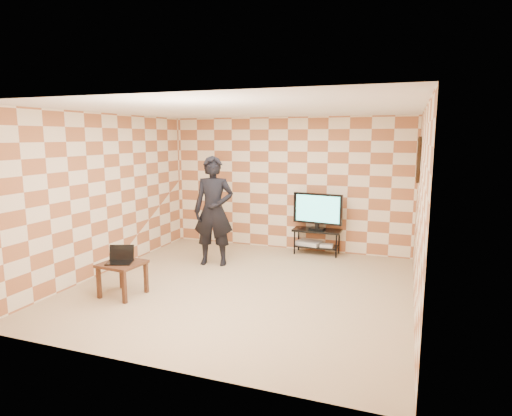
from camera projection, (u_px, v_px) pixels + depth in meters
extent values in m
plane|color=tan|center=(243.00, 287.00, 6.65)|extent=(5.00, 5.00, 0.00)
cube|color=beige|center=(287.00, 184.00, 8.75)|extent=(5.00, 0.02, 2.70)
cube|color=beige|center=(147.00, 237.00, 4.11)|extent=(5.00, 0.02, 2.70)
cube|color=beige|center=(106.00, 194.00, 7.26)|extent=(0.02, 5.00, 2.70)
cube|color=beige|center=(420.00, 211.00, 5.60)|extent=(0.02, 5.00, 2.70)
cube|color=white|center=(242.00, 109.00, 6.21)|extent=(5.00, 5.00, 0.02)
cube|color=black|center=(418.00, 159.00, 6.95)|extent=(0.04, 0.72, 0.72)
cube|color=black|center=(418.00, 159.00, 6.95)|extent=(0.04, 0.03, 0.68)
cube|color=black|center=(418.00, 159.00, 6.95)|extent=(0.04, 0.68, 0.03)
cube|color=black|center=(317.00, 230.00, 8.44)|extent=(0.94, 0.42, 0.04)
cube|color=black|center=(317.00, 246.00, 8.50)|extent=(0.84, 0.38, 0.03)
cylinder|color=black|center=(294.00, 242.00, 8.46)|extent=(0.03, 0.03, 0.50)
cylinder|color=black|center=(299.00, 238.00, 8.78)|extent=(0.03, 0.03, 0.50)
cylinder|color=black|center=(336.00, 245.00, 8.19)|extent=(0.03, 0.03, 0.50)
cylinder|color=black|center=(339.00, 241.00, 8.50)|extent=(0.03, 0.03, 0.50)
cube|color=black|center=(317.00, 229.00, 8.44)|extent=(0.31, 0.22, 0.03)
cube|color=black|center=(317.00, 226.00, 8.43)|extent=(0.08, 0.06, 0.08)
cube|color=black|center=(318.00, 209.00, 8.37)|extent=(0.99, 0.19, 0.60)
cube|color=#53F6EA|center=(317.00, 209.00, 8.34)|extent=(0.88, 0.13, 0.52)
cube|color=#BDBDBF|center=(309.00, 243.00, 8.54)|extent=(0.52, 0.42, 0.08)
cube|color=silver|center=(327.00, 245.00, 8.38)|extent=(0.25, 0.19, 0.06)
cube|color=#351B10|center=(122.00, 264.00, 6.22)|extent=(0.61, 0.61, 0.04)
cube|color=#351B10|center=(99.00, 283.00, 6.15)|extent=(0.06, 0.06, 0.46)
cube|color=#351B10|center=(122.00, 274.00, 6.57)|extent=(0.06, 0.06, 0.46)
cube|color=#351B10|center=(124.00, 288.00, 5.95)|extent=(0.06, 0.06, 0.46)
cube|color=#351B10|center=(146.00, 278.00, 6.37)|extent=(0.06, 0.06, 0.46)
cube|color=black|center=(120.00, 263.00, 6.18)|extent=(0.42, 0.36, 0.02)
cube|color=black|center=(122.00, 252.00, 6.29)|extent=(0.36, 0.18, 0.23)
imported|color=black|center=(214.00, 211.00, 7.69)|extent=(0.81, 0.62, 1.97)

